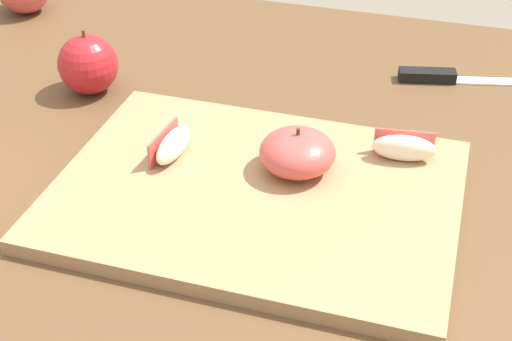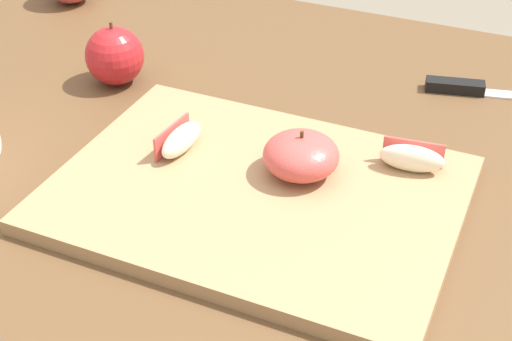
{
  "view_description": "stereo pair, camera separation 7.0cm",
  "coord_description": "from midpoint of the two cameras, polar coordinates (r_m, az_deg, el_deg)",
  "views": [
    {
      "loc": [
        0.18,
        -0.57,
        1.21
      ],
      "look_at": [
        0.01,
        -0.02,
        0.81
      ],
      "focal_mm": 52.04,
      "sensor_mm": 36.0,
      "label": 1
    },
    {
      "loc": [
        0.24,
        -0.55,
        1.21
      ],
      "look_at": [
        0.01,
        -0.02,
        0.81
      ],
      "focal_mm": 52.04,
      "sensor_mm": 36.0,
      "label": 2
    }
  ],
  "objects": [
    {
      "name": "dining_table",
      "position": [
        0.81,
        2.43,
        -7.78
      ],
      "size": [
        1.11,
        0.93,
        0.77
      ],
      "color": "brown",
      "rests_on": "ground_plane"
    },
    {
      "name": "apple_wedge_middle",
      "position": [
        0.75,
        14.53,
        0.86
      ],
      "size": [
        0.07,
        0.03,
        0.03
      ],
      "color": "#F4EACC",
      "rests_on": "cutting_board"
    },
    {
      "name": "cutting_board",
      "position": [
        0.72,
        2.8,
        -1.91
      ],
      "size": [
        0.39,
        0.28,
        0.02
      ],
      "color": "#A37F56",
      "rests_on": "dining_table"
    },
    {
      "name": "apple_wedge_near_knife",
      "position": [
        0.76,
        -3.2,
        2.31
      ],
      "size": [
        0.03,
        0.07,
        0.03
      ],
      "color": "#F4EACC",
      "rests_on": "cutting_board"
    },
    {
      "name": "whole_apple_crimson",
      "position": [
        0.92,
        -8.67,
        8.65
      ],
      "size": [
        0.07,
        0.07,
        0.08
      ],
      "color": "#B21E23",
      "rests_on": "dining_table"
    },
    {
      "name": "apple_half_skin_up",
      "position": [
        0.73,
        6.25,
        1.07
      ],
      "size": [
        0.08,
        0.08,
        0.05
      ],
      "color": "#D14C47",
      "rests_on": "cutting_board"
    },
    {
      "name": "paring_knife",
      "position": [
        0.95,
        17.95,
        6.0
      ],
      "size": [
        0.16,
        0.05,
        0.01
      ],
      "color": "silver",
      "rests_on": "dining_table"
    }
  ]
}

